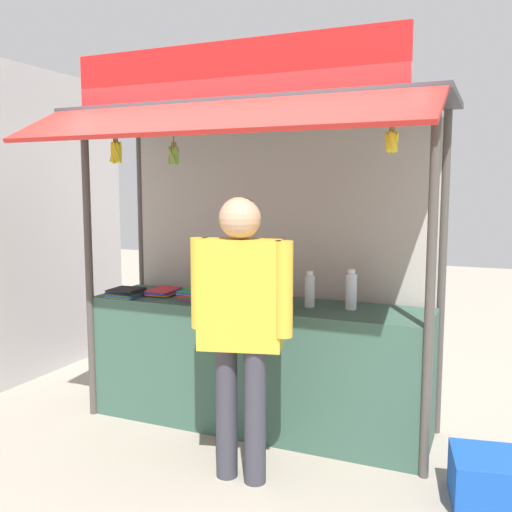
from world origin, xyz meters
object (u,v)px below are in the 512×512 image
Objects in this scene: water_bottle_center at (226,277)px; banana_bunch_inner_left at (116,152)px; banana_bunch_inner_right at (174,155)px; water_bottle_front_left at (310,290)px; magazine_stack_mid_right at (126,293)px; magazine_stack_front_right at (262,303)px; magazine_stack_back_left at (163,292)px; plastic_crate at (490,481)px; banana_bunch_leftmost at (392,141)px; vendor_person at (240,313)px; magazine_stack_back_right at (194,294)px; water_bottle_left at (351,291)px.

water_bottle_center is 1.27m from banana_bunch_inner_left.
banana_bunch_inner_left is at bearing 179.89° from banana_bunch_inner_right.
water_bottle_front_left is 0.96× the size of banana_bunch_inner_left.
water_bottle_center is 0.79m from magazine_stack_mid_right.
magazine_stack_back_left is at bearing 166.77° from magazine_stack_front_right.
water_bottle_front_left is at bearing 157.71° from plastic_crate.
banana_bunch_leftmost is (0.90, -0.20, 1.07)m from magazine_stack_front_right.
banana_bunch_inner_left is (-0.48, 0.00, 0.03)m from banana_bunch_inner_right.
water_bottle_center is 1.01× the size of magazine_stack_back_left.
banana_bunch_inner_right is (0.60, -0.23, 1.04)m from magazine_stack_mid_right.
magazine_stack_back_left is at bearing 131.89° from banana_bunch_inner_right.
water_bottle_front_left is 0.90× the size of banana_bunch_inner_right.
vendor_person is (-0.80, -0.37, -1.02)m from banana_bunch_leftmost.
magazine_stack_back_right is at bearing -8.68° from magazine_stack_back_left.
water_bottle_front_left is 1.26m from banana_bunch_leftmost.
banana_bunch_leftmost is 0.83× the size of banana_bunch_inner_right.
plastic_crate is at bearing -11.52° from magazine_stack_back_left.
magazine_stack_back_left is (0.22, 0.19, -0.01)m from magazine_stack_mid_right.
magazine_stack_back_left is 0.73× the size of plastic_crate.
water_bottle_left is 0.94× the size of magazine_stack_back_left.
plastic_crate is at bearing -22.29° from water_bottle_front_left.
magazine_stack_back_right is (-0.92, -0.05, -0.09)m from water_bottle_front_left.
magazine_stack_front_right is at bearing -13.23° from magazine_stack_back_left.
magazine_stack_back_left is 1.20m from banana_bunch_inner_right.
water_bottle_front_left reaches higher than plastic_crate.
magazine_stack_back_left is at bearing 171.32° from magazine_stack_back_right.
magazine_stack_back_right is (-1.21, -0.09, -0.10)m from water_bottle_left.
magazine_stack_front_right is 1.42m from banana_bunch_leftmost.
banana_bunch_inner_right reaches higher than magazine_stack_front_right.
water_bottle_left reaches higher than magazine_stack_front_right.
water_bottle_center is 0.52m from magazine_stack_back_left.
banana_bunch_leftmost is at bearing -23.31° from water_bottle_center.
banana_bunch_inner_left is at bearing -162.24° from water_bottle_front_left.
magazine_stack_back_left is 1.32m from vendor_person.
banana_bunch_leftmost is (0.63, -0.43, 1.00)m from water_bottle_front_left.
banana_bunch_leftmost reaches higher than water_bottle_left.
banana_bunch_inner_left is (-0.58, -0.59, 0.96)m from water_bottle_center.
water_bottle_left is at bearing 15.92° from banana_bunch_inner_left.
magazine_stack_back_right is at bearing 119.79° from vendor_person.
vendor_person reaches higher than magazine_stack_mid_right.
magazine_stack_front_right is 0.64× the size of plastic_crate.
vendor_person is at bearing -29.11° from banana_bunch_inner_right.
magazine_stack_back_left is 1.13× the size of magazine_stack_back_right.
magazine_stack_back_left is 1.17m from banana_bunch_inner_left.
banana_bunch_leftmost is at bearing -34.37° from water_bottle_front_left.
banana_bunch_inner_left is at bearing 147.10° from vendor_person.
banana_bunch_inner_right is at bearing 177.74° from plastic_crate.
vendor_person is (0.10, -0.57, 0.06)m from magazine_stack_front_right.
plastic_crate is at bearing -10.44° from magazine_stack_front_right.
banana_bunch_inner_right is at bearing -157.87° from water_bottle_left.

